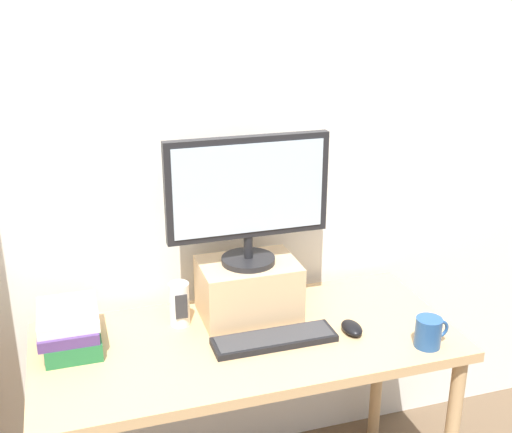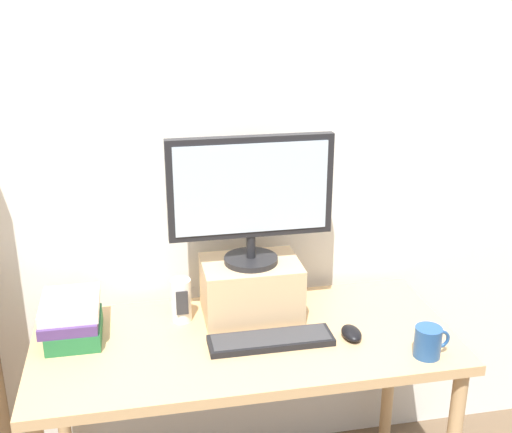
% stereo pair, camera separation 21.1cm
% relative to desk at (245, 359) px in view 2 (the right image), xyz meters
% --- Properties ---
extents(back_wall, '(7.00, 0.08, 2.60)m').
position_rel_desk_xyz_m(back_wall, '(0.00, 0.41, 0.62)').
color(back_wall, silver).
rests_on(back_wall, ground_plane).
extents(desk, '(1.43, 0.64, 0.76)m').
position_rel_desk_xyz_m(desk, '(0.00, 0.00, 0.00)').
color(desk, tan).
rests_on(desk, ground_plane).
extents(riser_box, '(0.34, 0.25, 0.21)m').
position_rel_desk_xyz_m(riser_box, '(0.05, 0.15, 0.19)').
color(riser_box, tan).
rests_on(riser_box, desk).
extents(computer_monitor, '(0.57, 0.19, 0.45)m').
position_rel_desk_xyz_m(computer_monitor, '(0.05, 0.15, 0.55)').
color(computer_monitor, black).
rests_on(computer_monitor, riser_box).
extents(keyboard, '(0.42, 0.12, 0.02)m').
position_rel_desk_xyz_m(keyboard, '(0.08, -0.06, 0.10)').
color(keyboard, black).
rests_on(keyboard, desk).
extents(computer_mouse, '(0.06, 0.10, 0.04)m').
position_rel_desk_xyz_m(computer_mouse, '(0.35, -0.08, 0.10)').
color(computer_mouse, black).
rests_on(computer_mouse, desk).
extents(book_stack, '(0.19, 0.25, 0.13)m').
position_rel_desk_xyz_m(book_stack, '(-0.57, 0.12, 0.16)').
color(book_stack, '#236B38').
rests_on(book_stack, desk).
extents(coffee_mug, '(0.12, 0.09, 0.10)m').
position_rel_desk_xyz_m(coffee_mug, '(0.56, -0.23, 0.14)').
color(coffee_mug, '#234C84').
rests_on(coffee_mug, desk).
extents(desk_speaker, '(0.07, 0.07, 0.16)m').
position_rel_desk_xyz_m(desk_speaker, '(-0.20, 0.16, 0.17)').
color(desk_speaker, silver).
rests_on(desk_speaker, desk).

